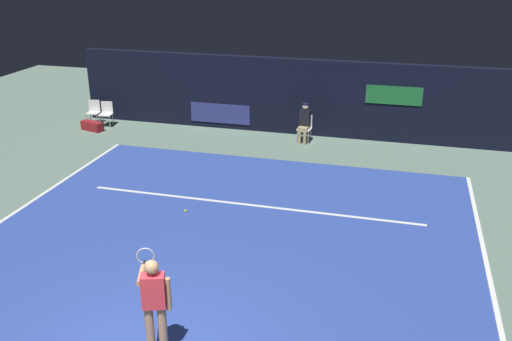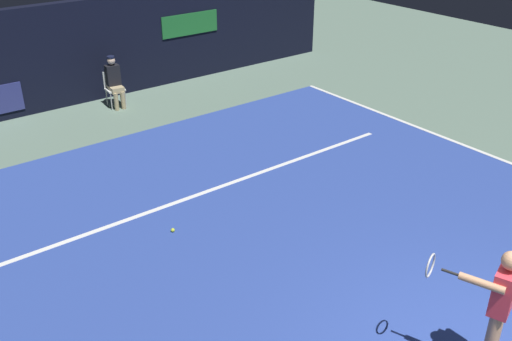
% 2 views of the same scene
% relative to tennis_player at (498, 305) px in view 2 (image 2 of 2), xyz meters
% --- Properties ---
extents(ground_plane, '(32.30, 32.30, 0.00)m').
position_rel_tennis_player_xyz_m(ground_plane, '(-0.06, 3.92, -0.99)').
color(ground_plane, slate).
extents(court_surface, '(11.03, 10.30, 0.01)m').
position_rel_tennis_player_xyz_m(court_surface, '(-0.06, 3.92, -0.98)').
color(court_surface, '#2D479E').
rests_on(court_surface, ground).
extents(line_sideline_left, '(0.10, 10.30, 0.01)m').
position_rel_tennis_player_xyz_m(line_sideline_left, '(5.40, 3.92, -0.97)').
color(line_sideline_left, white).
rests_on(line_sideline_left, court_surface).
extents(line_service, '(8.60, 0.10, 0.01)m').
position_rel_tennis_player_xyz_m(line_service, '(-0.06, 5.72, -0.97)').
color(line_service, white).
rests_on(line_service, court_surface).
extents(back_wall, '(15.88, 0.33, 2.60)m').
position_rel_tennis_player_xyz_m(back_wall, '(-0.07, 11.86, 0.31)').
color(back_wall, black).
rests_on(back_wall, ground).
extents(tennis_player, '(0.84, 0.92, 1.73)m').
position_rel_tennis_player_xyz_m(tennis_player, '(0.00, 0.00, 0.00)').
color(tennis_player, tan).
rests_on(tennis_player, ground).
extents(line_judge_on_chair, '(0.47, 0.55, 1.32)m').
position_rel_tennis_player_xyz_m(line_judge_on_chair, '(0.34, 10.94, -0.30)').
color(line_judge_on_chair, white).
rests_on(line_judge_on_chair, ground).
extents(tennis_ball, '(0.07, 0.07, 0.07)m').
position_rel_tennis_player_xyz_m(tennis_ball, '(-1.49, 4.91, -0.94)').
color(tennis_ball, '#CCE033').
rests_on(tennis_ball, court_surface).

